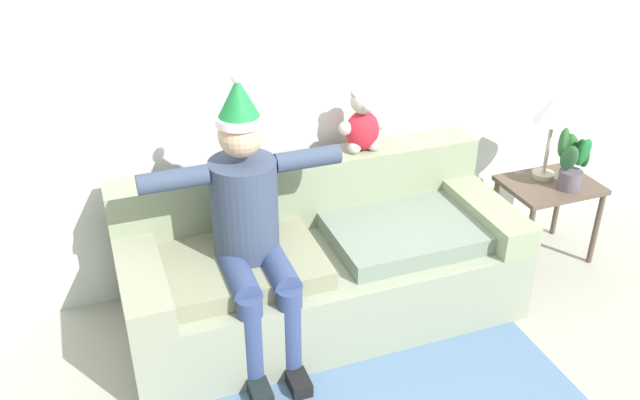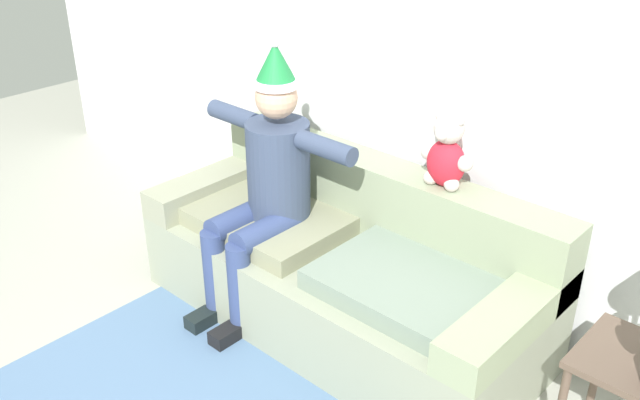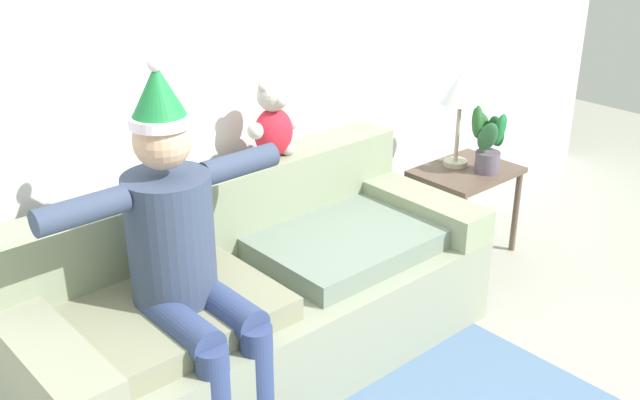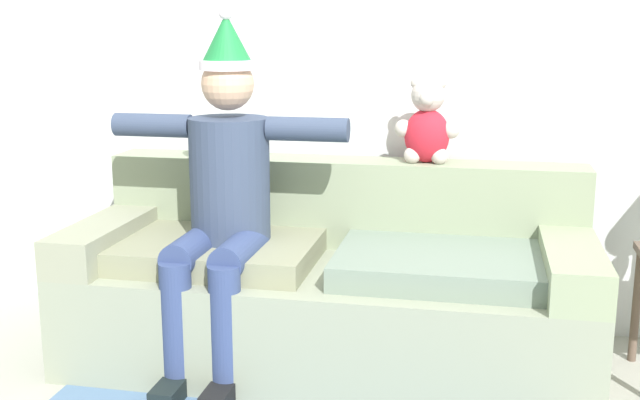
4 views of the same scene
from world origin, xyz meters
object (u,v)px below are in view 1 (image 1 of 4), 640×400
at_px(teddy_bear, 363,123).
at_px(potted_plant, 573,160).
at_px(person_seated, 250,222).
at_px(couch, 319,261).
at_px(table_lamp, 554,113).
at_px(side_table, 549,195).

xyz_separation_m(teddy_bear, potted_plant, (1.24, -0.36, -0.28)).
xyz_separation_m(person_seated, potted_plant, (2.04, 0.10, -0.04)).
relative_size(couch, person_seated, 1.44).
bearing_deg(table_lamp, teddy_bear, 171.46).
bearing_deg(person_seated, teddy_bear, 29.68).
bearing_deg(person_seated, table_lamp, 7.99).
height_order(teddy_bear, potted_plant, teddy_bear).
relative_size(table_lamp, potted_plant, 1.38).
bearing_deg(teddy_bear, couch, -142.32).
height_order(couch, potted_plant, potted_plant).
bearing_deg(table_lamp, person_seated, -172.01).
bearing_deg(couch, potted_plant, -2.30).
relative_size(couch, side_table, 3.80).
bearing_deg(potted_plant, table_lamp, 105.48).
xyz_separation_m(couch, potted_plant, (1.61, -0.06, 0.40)).
distance_m(couch, table_lamp, 1.69).
bearing_deg(side_table, couch, -179.08).
relative_size(couch, table_lamp, 3.94).
height_order(couch, teddy_bear, teddy_bear).
relative_size(teddy_bear, potted_plant, 0.95).
bearing_deg(side_table, table_lamp, 87.35).
bearing_deg(potted_plant, person_seated, -177.15).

